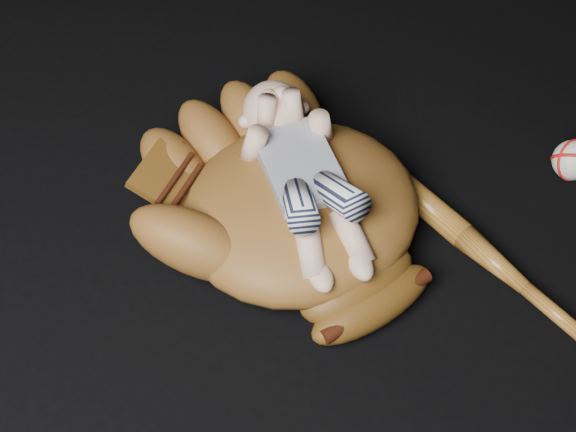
{
  "coord_description": "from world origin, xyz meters",
  "views": [
    {
      "loc": [
        -0.28,
        -0.65,
        0.98
      ],
      "look_at": [
        -0.03,
        0.0,
        0.08
      ],
      "focal_mm": 50.0,
      "sensor_mm": 36.0,
      "label": 1
    }
  ],
  "objects_px": {
    "baseball": "(573,160)",
    "newborn_baby": "(307,178)",
    "baseball_bat": "(476,246)",
    "baseball_glove": "(300,201)"
  },
  "relations": [
    {
      "from": "baseball",
      "to": "newborn_baby",
      "type": "bearing_deg",
      "value": 174.54
    },
    {
      "from": "newborn_baby",
      "to": "baseball",
      "type": "xyz_separation_m",
      "value": [
        0.44,
        -0.04,
        -0.1
      ]
    },
    {
      "from": "baseball_bat",
      "to": "baseball",
      "type": "height_order",
      "value": "baseball"
    },
    {
      "from": "baseball_bat",
      "to": "baseball",
      "type": "distance_m",
      "value": 0.24
    },
    {
      "from": "newborn_baby",
      "to": "baseball",
      "type": "distance_m",
      "value": 0.45
    },
    {
      "from": "baseball_glove",
      "to": "newborn_baby",
      "type": "height_order",
      "value": "newborn_baby"
    },
    {
      "from": "baseball_glove",
      "to": "newborn_baby",
      "type": "distance_m",
      "value": 0.05
    },
    {
      "from": "baseball",
      "to": "baseball_glove",
      "type": "bearing_deg",
      "value": 174.34
    },
    {
      "from": "baseball_glove",
      "to": "baseball_bat",
      "type": "xyz_separation_m",
      "value": [
        0.23,
        -0.13,
        -0.06
      ]
    },
    {
      "from": "newborn_baby",
      "to": "baseball_bat",
      "type": "xyz_separation_m",
      "value": [
        0.22,
        -0.13,
        -0.11
      ]
    }
  ]
}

